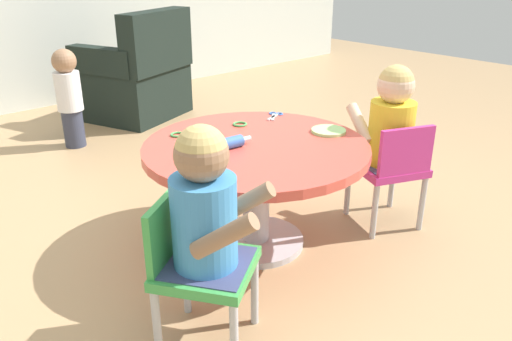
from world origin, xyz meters
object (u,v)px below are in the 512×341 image
object	(u,v)px
child_chair_left	(196,264)
seated_child_right	(391,120)
child_chair_right	(391,168)
seated_child_left	(205,204)
craft_scissors	(275,115)
armchair_dark	(136,79)
rolling_pin	(227,143)
toddler_standing	(69,96)
craft_table	(256,167)

from	to	relation	value
child_chair_left	seated_child_right	size ratio (longest dim) A/B	1.05
child_chair_right	seated_child_right	bearing A→B (deg)	66.68
seated_child_left	craft_scissors	distance (m)	1.10
armchair_dark	rolling_pin	world-z (taller)	armchair_dark
seated_child_left	rolling_pin	distance (m)	0.59
craft_scissors	toddler_standing	bearing A→B (deg)	104.43
craft_table	rolling_pin	distance (m)	0.19
child_chair_left	toddler_standing	distance (m)	2.22
seated_child_left	toddler_standing	distance (m)	2.26
craft_table	armchair_dark	distance (m)	2.25
toddler_standing	craft_scissors	bearing A→B (deg)	-75.57
child_chair_left	seated_child_left	distance (m)	0.23
child_chair_right	craft_scissors	size ratio (longest dim) A/B	3.80
child_chair_left	seated_child_right	distance (m)	1.22
child_chair_left	seated_child_left	world-z (taller)	seated_child_left
toddler_standing	craft_scissors	size ratio (longest dim) A/B	4.77
child_chair_left	toddler_standing	bearing A→B (deg)	76.50
child_chair_left	rolling_pin	xyz separation A→B (m)	(0.45, 0.38, 0.21)
armchair_dark	rolling_pin	xyz separation A→B (m)	(-0.77, -2.11, 0.21)
craft_table	seated_child_left	distance (m)	0.68
craft_table	seated_child_right	bearing A→B (deg)	-22.88
seated_child_left	armchair_dark	xyz separation A→B (m)	(1.19, 2.53, -0.22)
seated_child_right	rolling_pin	size ratio (longest dim) A/B	2.21
craft_table	child_chair_left	world-z (taller)	child_chair_left
craft_table	toddler_standing	xyz separation A→B (m)	(-0.06, 1.82, -0.03)
child_chair_left	armchair_dark	size ratio (longest dim) A/B	0.58
craft_table	child_chair_right	bearing A→B (deg)	-26.29
child_chair_left	child_chair_right	distance (m)	1.18
seated_child_left	toddler_standing	xyz separation A→B (m)	(0.50, 2.19, -0.17)
craft_table	armchair_dark	xyz separation A→B (m)	(0.64, 2.15, -0.08)
child_chair_right	rolling_pin	bearing A→B (deg)	155.44
craft_table	child_chair_left	bearing A→B (deg)	-149.18
child_chair_right	seated_child_left	bearing A→B (deg)	-176.05
armchair_dark	toddler_standing	xyz separation A→B (m)	(-0.70, -0.33, 0.05)
child_chair_right	craft_scissors	xyz separation A→B (m)	(-0.25, 0.54, 0.19)
seated_child_right	craft_scissors	distance (m)	0.57
seated_child_right	armchair_dark	distance (m)	2.42
child_chair_right	seated_child_right	distance (m)	0.23
child_chair_right	craft_scissors	bearing A→B (deg)	114.94
seated_child_left	armchair_dark	size ratio (longest dim) A/B	0.55
child_chair_right	craft_scissors	distance (m)	0.63
child_chair_left	seated_child_left	xyz separation A→B (m)	(0.02, -0.03, 0.23)
child_chair_left	child_chair_right	world-z (taller)	same
craft_table	craft_scissors	size ratio (longest dim) A/B	6.94
seated_child_left	craft_scissors	size ratio (longest dim) A/B	3.62
toddler_standing	craft_scissors	distance (m)	1.63
toddler_standing	craft_scissors	xyz separation A→B (m)	(0.40, -1.57, 0.14)
craft_table	armchair_dark	size ratio (longest dim) A/B	1.06
toddler_standing	seated_child_right	bearing A→B (deg)	-72.07
child_chair_left	craft_scissors	distance (m)	1.11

